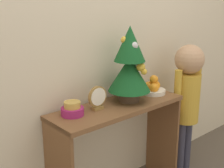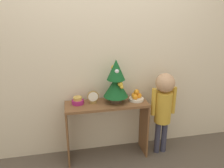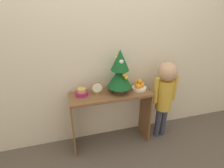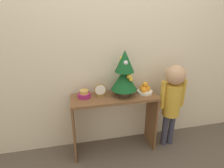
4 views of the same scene
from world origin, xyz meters
name	(u,v)px [view 1 (image 1 of 4)]	position (x,y,z in m)	size (l,w,h in m)	color
back_wall	(97,22)	(0.00, 0.38, 1.25)	(7.00, 0.05, 2.50)	beige
console_table	(118,130)	(0.00, 0.17, 0.54)	(0.97, 0.33, 0.72)	brown
mini_tree	(130,65)	(0.11, 0.18, 0.98)	(0.29, 0.29, 0.51)	#4C3828
fruit_bowl	(153,88)	(0.36, 0.18, 0.76)	(0.18, 0.18, 0.14)	silver
singing_bowl	(72,109)	(-0.33, 0.21, 0.76)	(0.14, 0.14, 0.09)	#9E2366
desk_clock	(98,98)	(-0.16, 0.19, 0.80)	(0.13, 0.04, 0.15)	olive
child_figure	(187,90)	(0.69, 0.10, 0.70)	(0.31, 0.23, 1.06)	#38384C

